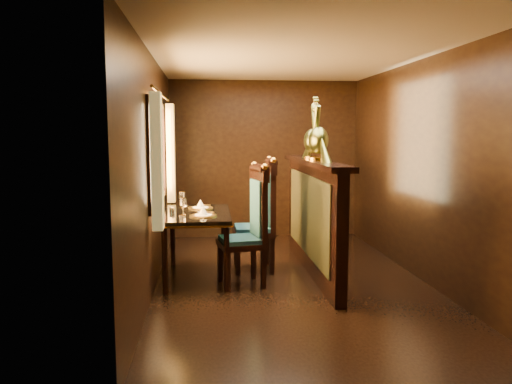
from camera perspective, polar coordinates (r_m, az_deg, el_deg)
The scene contains 8 objects.
ground at distance 5.79m, azimuth 3.87°, elevation -10.01°, with size 5.00×5.00×0.00m, color black.
room_shell at distance 5.55m, azimuth 3.10°, elevation 5.84°, with size 3.04×5.04×2.52m.
partition at distance 5.98m, azimuth 6.48°, elevation -2.49°, with size 0.26×2.70×1.36m.
dining_table at distance 5.79m, azimuth -6.82°, elevation -3.02°, with size 0.79×1.30×0.96m.
chair_left at distance 5.49m, azimuth -0.45°, elevation -3.38°, with size 0.56×0.59×1.35m.
chair_right at distance 6.05m, azimuth 0.93°, elevation -2.24°, with size 0.50×0.55×1.39m.
peacock_left at distance 5.67m, azimuth 7.17°, elevation 7.24°, with size 0.23×0.61×0.73m, color #174527, non-canonical shape.
peacock_right at distance 5.96m, azimuth 6.52°, elevation 7.06°, with size 0.22×0.58×0.69m, color #174527, non-canonical shape.
Camera 1 is at (-0.94, -5.47, 1.67)m, focal length 35.00 mm.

